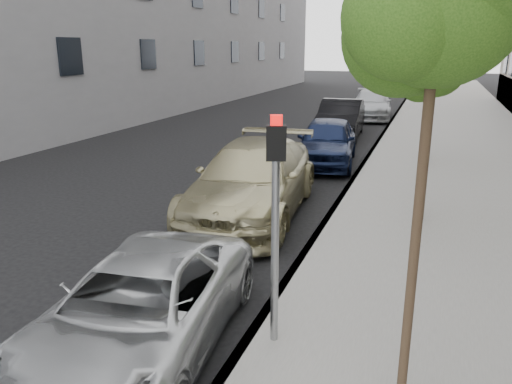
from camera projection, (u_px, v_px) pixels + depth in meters
The scene contains 10 objects.
sidewalk at pixel (455, 124), 25.43m from camera, with size 6.40×72.00×0.14m, color gray.
curb at pixel (392, 121), 26.44m from camera, with size 0.15×72.00×0.14m, color #9E9B93.
tree_mid at pixel (437, 66), 10.35m from camera, with size 1.65×1.45×4.18m.
tree_far at pixel (439, 52), 16.16m from camera, with size 1.61×1.41×4.39m.
signal_pole at pixel (275, 205), 6.15m from camera, with size 0.28×0.25×2.99m.
minivan at pixel (139, 309), 6.45m from camera, with size 2.12×4.59×1.27m, color #B9BCBE.
suv at pixel (253, 180), 11.84m from camera, with size 2.39×5.88×1.71m, color tan.
sedan_blue at pixel (327, 141), 16.98m from camera, with size 1.87×4.64×1.58m, color #111A3A.
sedan_black at pixel (341, 119), 22.03m from camera, with size 1.74×4.99×1.64m, color black.
sedan_rear at pixel (371, 105), 27.84m from camera, with size 2.15×5.29×1.54m, color #A6A9AE.
Camera 1 is at (3.25, -3.31, 3.91)m, focal length 35.00 mm.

